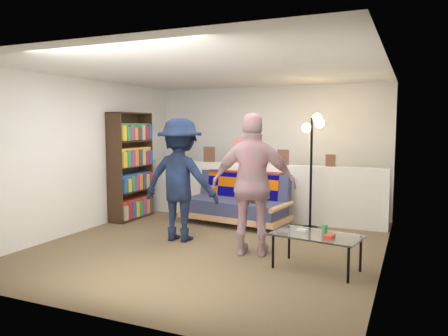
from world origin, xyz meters
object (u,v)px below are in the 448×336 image
futon_sofa (238,202)px  floor_lamp (313,147)px  person_right (254,185)px  bookshelf (131,170)px  coffee_table (317,237)px  person_left (180,180)px

futon_sofa → floor_lamp: 1.57m
floor_lamp → person_right: floor_lamp is taller
bookshelf → coffee_table: bookshelf is taller
futon_sofa → person_left: (-0.37, -1.32, 0.53)m
futon_sofa → floor_lamp: floor_lamp is taller
futon_sofa → person_left: person_left is taller
bookshelf → person_left: bearing=-31.3°
coffee_table → person_left: (-2.10, 0.54, 0.50)m
coffee_table → floor_lamp: size_ratio=0.58×
coffee_table → person_right: (-0.88, 0.27, 0.53)m
futon_sofa → person_right: (0.85, -1.59, 0.56)m
floor_lamp → person_left: bearing=-137.6°
futon_sofa → bookshelf: size_ratio=1.01×
coffee_table → floor_lamp: floor_lamp is taller
futon_sofa → person_left: size_ratio=1.08×
futon_sofa → person_right: person_right is taller
person_left → futon_sofa: bearing=-108.6°
floor_lamp → person_right: size_ratio=1.02×
bookshelf → floor_lamp: size_ratio=1.02×
person_right → person_left: bearing=-26.1°
floor_lamp → person_right: 1.82m
coffee_table → floor_lamp: 2.27m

